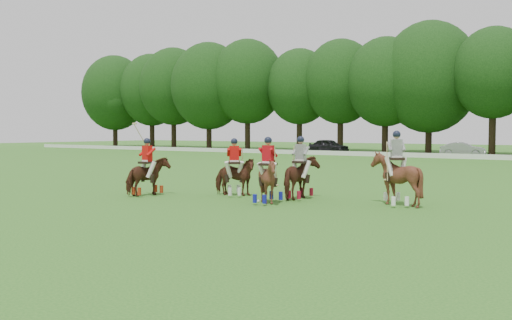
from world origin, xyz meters
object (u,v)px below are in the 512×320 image
Objects in this scene: polo_red_c at (268,180)px; car_left at (329,146)px; polo_red_b at (234,176)px; polo_ball at (258,201)px; polo_stripe_b at (396,178)px; car_mid at (463,149)px; polo_stripe_a at (301,177)px; polo_red_a at (147,175)px.

car_left is at bearing 114.88° from polo_red_c.
polo_ball is at bearing -30.30° from polo_red_b.
polo_ball is (-4.18, -1.97, -0.86)m from polo_stripe_b.
car_mid is at bearing 101.76° from polo_stripe_b.
car_mid is 37.88m from polo_stripe_a.
polo_red_b is (2.74, 1.83, -0.01)m from polo_red_a.
car_left is 2.00× the size of polo_red_c.
polo_red_b reaches higher than polo_ball.
car_left is 2.07× the size of polo_red_b.
polo_stripe_b is at bearing 25.19° from polo_ball.
polo_red_a is 5.10m from polo_red_c.
polo_stripe_b is 4.70m from polo_ball.
car_left is 43.09m from polo_ball.
polo_red_c is at bearing 7.50° from polo_red_a.
polo_red_c is at bearing -10.73° from polo_ball.
polo_red_c is at bearing -99.22° from polo_stripe_a.
polo_stripe_b is (6.03, 0.89, 0.14)m from polo_red_b.
polo_red_b is at bearing -168.38° from polo_stripe_a.
polo_stripe_a reaches higher than car_mid.
polo_stripe_a reaches higher than polo_red_b.
polo_ball is (-0.46, 0.09, -0.76)m from polo_red_c.
polo_stripe_a is (4.32, -37.63, 0.14)m from car_mid.
car_mid is at bearing 88.55° from polo_red_a.
polo_ball is at bearing -114.68° from polo_stripe_a.
car_left is 43.27m from polo_stripe_b.
polo_red_a is at bearing -154.58° from car_left.
car_mid is at bearing 95.21° from polo_ball.
polo_stripe_b is (7.76, -37.28, 0.23)m from car_mid.
polo_stripe_a reaches higher than car_left.
car_left is 1.10× the size of car_mid.
polo_stripe_a is 3.46m from polo_stripe_b.
polo_red_c is (18.24, -39.33, 0.04)m from car_left.
polo_red_b is at bearing 153.21° from polo_red_c.
polo_red_a is 1.21× the size of polo_red_c.
polo_red_b is 6.10m from polo_stripe_b.
polo_ball is at bearing 169.27° from polo_red_c.
polo_red_c is at bearing -26.79° from polo_red_b.
polo_red_b is (1.73, -38.16, 0.09)m from car_mid.
polo_stripe_b is (3.72, 2.06, 0.10)m from polo_red_c.
polo_red_b reaches higher than car_left.
polo_red_a is 9.19m from polo_stripe_b.
car_mid is 1.66× the size of polo_stripe_b.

